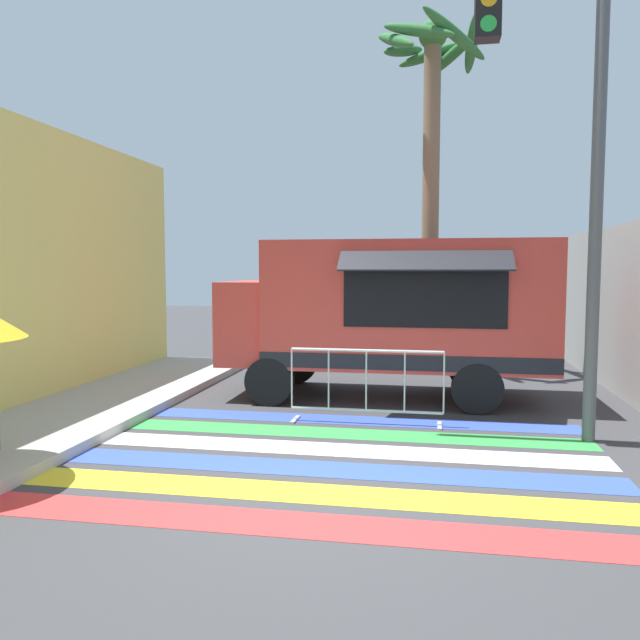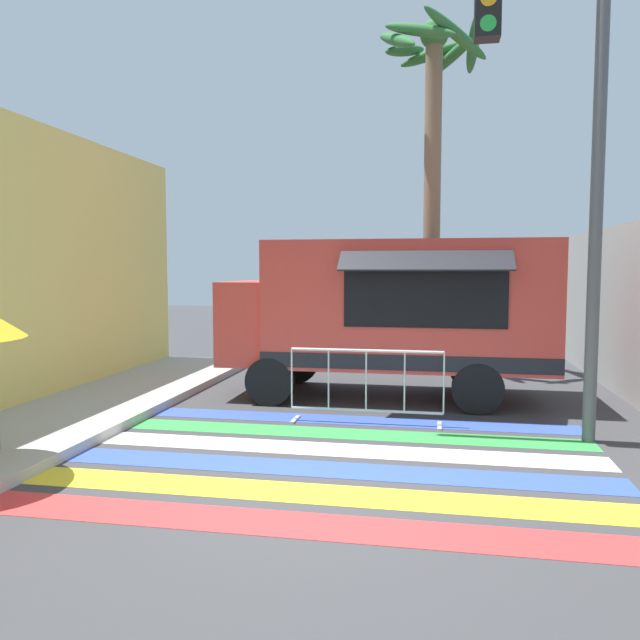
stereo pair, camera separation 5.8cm
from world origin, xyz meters
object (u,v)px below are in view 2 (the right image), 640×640
food_truck (384,308)px  traffic_signal_pole (536,98)px  barricade_front (366,387)px  palm_tree (433,128)px

food_truck → traffic_signal_pole: (2.06, -2.35, 2.79)m
barricade_front → palm_tree: size_ratio=0.30×
traffic_signal_pole → palm_tree: size_ratio=0.86×
traffic_signal_pole → food_truck: bearing=131.2°
food_truck → palm_tree: bearing=75.8°
barricade_front → food_truck: bearing=87.3°
food_truck → traffic_signal_pole: traffic_signal_pole is taller
palm_tree → food_truck: bearing=-104.2°
traffic_signal_pole → barricade_front: 4.38m
traffic_signal_pole → barricade_front: (-2.15, 0.40, -3.80)m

